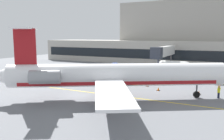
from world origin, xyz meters
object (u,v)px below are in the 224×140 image
Objects in this scene: fuel_tank at (174,65)px; marshaller at (219,92)px; pushback_tractor at (155,71)px; belt_loader at (211,79)px; regional_jet at (114,75)px; baggage_tug at (113,67)px.

marshaller is (11.45, -23.77, -0.46)m from fuel_tank.
fuel_tank is at bearing 78.60° from pushback_tractor.
pushback_tractor is at bearing 133.21° from marshaller.
pushback_tractor is 19.53m from marshaller.
belt_loader is 1.95× the size of marshaller.
fuel_tank is (1.20, 30.79, -1.93)m from regional_jet.
fuel_tank reaches higher than baggage_tug.
pushback_tractor is 9.73m from fuel_tank.
belt_loader is at bearing 59.73° from regional_jet.
fuel_tank is at bearing 127.16° from belt_loader.
regional_jet is at bearing -120.27° from belt_loader.
baggage_tug is at bearing -153.90° from fuel_tank.
pushback_tractor reaches higher than belt_loader.
belt_loader is at bearing 99.96° from marshaller.
fuel_tank is 26.39m from marshaller.
marshaller is at bearing -80.04° from belt_loader.
pushback_tractor is at bearing 165.40° from belt_loader.
baggage_tug is at bearing 117.41° from regional_jet.
pushback_tractor is 0.52× the size of fuel_tank.
belt_loader is 15.69m from fuel_tank.
baggage_tug is at bearing 145.84° from marshaller.
baggage_tug is 30.39m from marshaller.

